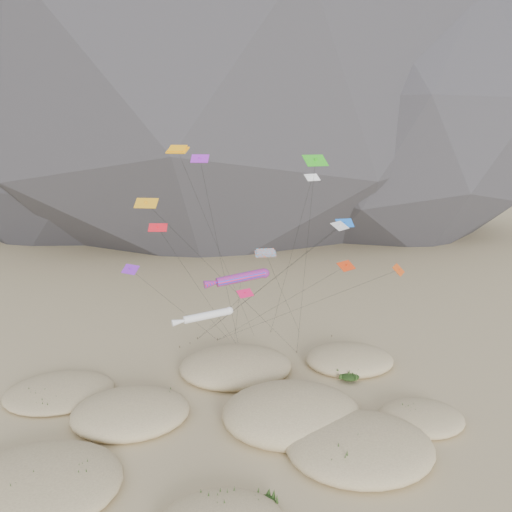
% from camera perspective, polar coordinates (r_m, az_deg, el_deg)
% --- Properties ---
extents(ground, '(500.00, 500.00, 0.00)m').
position_cam_1_polar(ground, '(51.78, -0.75, -20.32)').
color(ground, '#CCB789').
rests_on(ground, ground).
extents(dunes, '(49.26, 36.72, 4.10)m').
position_cam_1_polar(dunes, '(54.55, -2.27, -17.57)').
color(dunes, '#CCB789').
rests_on(dunes, ground).
extents(dune_grass, '(42.25, 26.93, 1.53)m').
position_cam_1_polar(dune_grass, '(53.71, -1.86, -17.91)').
color(dune_grass, black).
rests_on(dune_grass, ground).
extents(kite_stakes, '(22.41, 7.97, 0.30)m').
position_cam_1_polar(kite_stakes, '(72.94, -1.75, -9.74)').
color(kite_stakes, '#3F2D1E').
rests_on(kite_stakes, ground).
extents(rainbow_tube_kite, '(7.96, 14.19, 13.64)m').
position_cam_1_polar(rainbow_tube_kite, '(58.46, -1.97, -2.53)').
color(rainbow_tube_kite, '#FF1A29').
rests_on(rainbow_tube_kite, ground).
extents(white_tube_kite, '(7.36, 18.54, 10.78)m').
position_cam_1_polar(white_tube_kite, '(54.13, -5.91, -6.85)').
color(white_tube_kite, silver).
rests_on(white_tube_kite, ground).
extents(orange_parafoil, '(11.46, 12.73, 27.98)m').
position_cam_1_polar(orange_parafoil, '(57.75, -8.82, 11.60)').
color(orange_parafoil, '#FFA30D').
rests_on(orange_parafoil, ground).
extents(multi_parafoil, '(8.71, 15.27, 16.39)m').
position_cam_1_polar(multi_parafoil, '(57.18, 1.15, 0.22)').
color(multi_parafoil, '#F24519').
rests_on(multi_parafoil, ground).
extents(delta_kites, '(30.96, 21.75, 26.96)m').
position_cam_1_polar(delta_kites, '(55.54, 1.46, 3.35)').
color(delta_kites, '#D9144F').
rests_on(delta_kites, ground).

